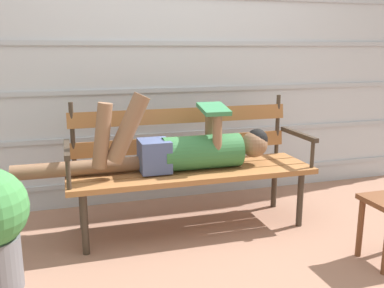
{
  "coord_description": "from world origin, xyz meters",
  "views": [
    {
      "loc": [
        -0.8,
        -2.62,
        1.25
      ],
      "look_at": [
        0.0,
        0.06,
        0.61
      ],
      "focal_mm": 39.33,
      "sensor_mm": 36.0,
      "label": 1
    }
  ],
  "objects": [
    {
      "name": "house_siding",
      "position": [
        0.0,
        0.73,
        1.29
      ],
      "size": [
        4.99,
        0.08,
        2.57
      ],
      "color": "#B2BCC6",
      "rests_on": "ground"
    },
    {
      "name": "ground_plane",
      "position": [
        0.0,
        0.0,
        0.0
      ],
      "size": [
        12.0,
        12.0,
        0.0
      ],
      "primitive_type": "plane",
      "color": "#936B56"
    },
    {
      "name": "reclining_person",
      "position": [
        -0.08,
        0.06,
        0.58
      ],
      "size": [
        1.74,
        0.26,
        0.55
      ],
      "color": "#33703D"
    },
    {
      "name": "park_bench",
      "position": [
        0.0,
        0.13,
        0.48
      ],
      "size": [
        1.69,
        0.52,
        0.9
      ],
      "color": "#9E6638",
      "rests_on": "ground"
    }
  ]
}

